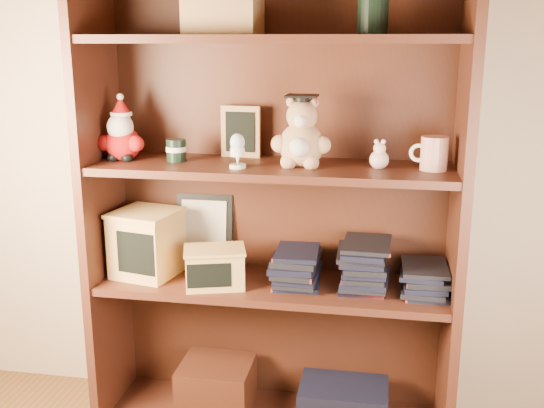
{
  "coord_description": "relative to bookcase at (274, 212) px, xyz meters",
  "views": [
    {
      "loc": [
        0.53,
        -0.65,
        1.34
      ],
      "look_at": [
        0.18,
        1.3,
        0.82
      ],
      "focal_mm": 42.0,
      "sensor_mm": 36.0,
      "label": 1
    }
  ],
  "objects": [
    {
      "name": "teachers_tin",
      "position": [
        -0.31,
        -0.05,
        0.21
      ],
      "size": [
        0.07,
        0.07,
        0.07
      ],
      "color": "black",
      "rests_on": "shelf_upper"
    },
    {
      "name": "grad_teddy_bear",
      "position": [
        0.1,
        -0.06,
        0.26
      ],
      "size": [
        0.19,
        0.16,
        0.23
      ],
      "color": "tan",
      "rests_on": "shelf_upper"
    },
    {
      "name": "shelf_upper",
      "position": [
        0.0,
        -0.05,
        0.16
      ],
      "size": [
        1.14,
        0.33,
        0.02
      ],
      "color": "#462014",
      "rests_on": "ground"
    },
    {
      "name": "santa_plush",
      "position": [
        -0.5,
        -0.06,
        0.25
      ],
      "size": [
        0.16,
        0.11,
        0.23
      ],
      "color": "#A50F0F",
      "rests_on": "shelf_upper"
    },
    {
      "name": "teacher_mug",
      "position": [
        0.5,
        -0.05,
        0.22
      ],
      "size": [
        0.12,
        0.08,
        0.1
      ],
      "color": "silver",
      "rests_on": "shelf_upper"
    },
    {
      "name": "chalkboard_plaque",
      "position": [
        -0.12,
        0.06,
        0.25
      ],
      "size": [
        0.14,
        0.08,
        0.17
      ],
      "color": "#9E7547",
      "rests_on": "shelf_upper"
    },
    {
      "name": "treats_box",
      "position": [
        -0.43,
        -0.05,
        -0.11
      ],
      "size": [
        0.24,
        0.24,
        0.22
      ],
      "color": "#DCAC5A",
      "rests_on": "shelf_lower"
    },
    {
      "name": "certificate_frame",
      "position": [
        -0.27,
        0.09,
        -0.1
      ],
      "size": [
        0.2,
        0.05,
        0.26
      ],
      "color": "black",
      "rests_on": "shelf_lower"
    },
    {
      "name": "book_stack_left",
      "position": [
        0.08,
        -0.05,
        -0.17
      ],
      "size": [
        0.14,
        0.2,
        0.11
      ],
      "color": "black",
      "rests_on": "shelf_lower"
    },
    {
      "name": "bookcase",
      "position": [
        0.0,
        0.0,
        0.0
      ],
      "size": [
        1.2,
        0.35,
        1.6
      ],
      "color": "#462014",
      "rests_on": "ground"
    },
    {
      "name": "book_stack_mid",
      "position": [
        0.3,
        -0.05,
        -0.15
      ],
      "size": [
        0.14,
        0.2,
        0.16
      ],
      "color": "black",
      "rests_on": "shelf_lower"
    },
    {
      "name": "shelf_lower",
      "position": [
        0.0,
        -0.05,
        -0.24
      ],
      "size": [
        1.14,
        0.33,
        0.02
      ],
      "color": "#462014",
      "rests_on": "ground"
    },
    {
      "name": "egg_cup",
      "position": [
        -0.09,
        -0.13,
        0.23
      ],
      "size": [
        0.05,
        0.05,
        0.11
      ],
      "color": "white",
      "rests_on": "shelf_upper"
    },
    {
      "name": "pink_figurine",
      "position": [
        0.34,
        -0.05,
        0.21
      ],
      "size": [
        0.06,
        0.06,
        0.09
      ],
      "color": "beige",
      "rests_on": "shelf_upper"
    },
    {
      "name": "pencils_box",
      "position": [
        -0.18,
        -0.12,
        -0.16
      ],
      "size": [
        0.23,
        0.19,
        0.13
      ],
      "color": "#DCAC5A",
      "rests_on": "shelf_lower"
    },
    {
      "name": "book_stack_right",
      "position": [
        0.5,
        -0.05,
        -0.18
      ],
      "size": [
        0.14,
        0.2,
        0.1
      ],
      "color": "black",
      "rests_on": "shelf_lower"
    }
  ]
}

